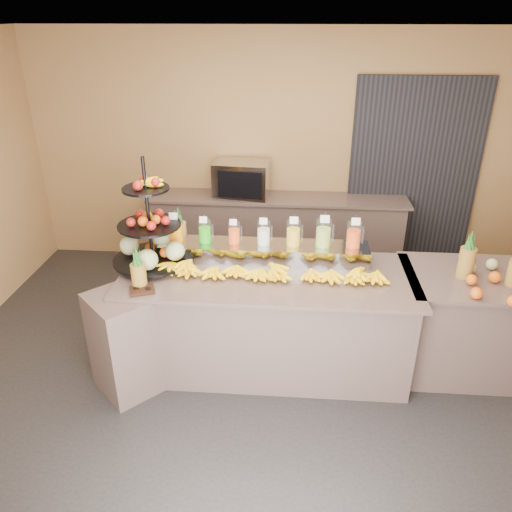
# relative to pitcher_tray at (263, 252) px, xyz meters

# --- Properties ---
(ground) EXTENTS (6.00, 6.00, 0.00)m
(ground) POSITION_rel_pitcher_tray_xyz_m (0.06, -0.58, -1.01)
(ground) COLOR black
(ground) RESTS_ON ground
(room_envelope) EXTENTS (6.04, 5.02, 2.82)m
(room_envelope) POSITION_rel_pitcher_tray_xyz_m (0.25, 0.21, 0.87)
(room_envelope) COLOR olive
(room_envelope) RESTS_ON ground
(buffet_counter) EXTENTS (2.75, 1.25, 0.93)m
(buffet_counter) POSITION_rel_pitcher_tray_xyz_m (-0.06, -0.32, -0.54)
(buffet_counter) COLOR gray
(buffet_counter) RESTS_ON ground
(right_counter) EXTENTS (1.08, 0.88, 0.93)m
(right_counter) POSITION_rel_pitcher_tray_xyz_m (1.76, -0.18, -0.54)
(right_counter) COLOR gray
(right_counter) RESTS_ON ground
(back_ledge) EXTENTS (3.10, 0.55, 0.93)m
(back_ledge) POSITION_rel_pitcher_tray_xyz_m (0.06, 1.67, -0.54)
(back_ledge) COLOR gray
(back_ledge) RESTS_ON ground
(pitcher_tray) EXTENTS (1.85, 0.30, 0.15)m
(pitcher_tray) POSITION_rel_pitcher_tray_xyz_m (0.00, 0.00, 0.00)
(pitcher_tray) COLOR gray
(pitcher_tray) RESTS_ON buffet_counter
(juice_pitcher_orange_a) EXTENTS (0.13, 0.13, 0.30)m
(juice_pitcher_orange_a) POSITION_rel_pitcher_tray_xyz_m (-0.78, -0.00, 0.18)
(juice_pitcher_orange_a) COLOR silver
(juice_pitcher_orange_a) RESTS_ON pitcher_tray
(juice_pitcher_green) EXTENTS (0.11, 0.12, 0.27)m
(juice_pitcher_green) POSITION_rel_pitcher_tray_xyz_m (-0.52, -0.00, 0.17)
(juice_pitcher_green) COLOR silver
(juice_pitcher_green) RESTS_ON pitcher_tray
(juice_pitcher_orange_b) EXTENTS (0.11, 0.11, 0.26)m
(juice_pitcher_orange_b) POSITION_rel_pitcher_tray_xyz_m (-0.26, -0.00, 0.16)
(juice_pitcher_orange_b) COLOR silver
(juice_pitcher_orange_b) RESTS_ON pitcher_tray
(juice_pitcher_milk) EXTENTS (0.12, 0.12, 0.28)m
(juice_pitcher_milk) POSITION_rel_pitcher_tray_xyz_m (-0.00, -0.00, 0.17)
(juice_pitcher_milk) COLOR silver
(juice_pitcher_milk) RESTS_ON pitcher_tray
(juice_pitcher_lemon) EXTENTS (0.12, 0.13, 0.30)m
(juice_pitcher_lemon) POSITION_rel_pitcher_tray_xyz_m (0.26, -0.00, 0.18)
(juice_pitcher_lemon) COLOR silver
(juice_pitcher_lemon) RESTS_ON pitcher_tray
(juice_pitcher_lime) EXTENTS (0.13, 0.14, 0.32)m
(juice_pitcher_lime) POSITION_rel_pitcher_tray_xyz_m (0.52, -0.00, 0.18)
(juice_pitcher_lime) COLOR silver
(juice_pitcher_lime) RESTS_ON pitcher_tray
(juice_pitcher_orange_c) EXTENTS (0.13, 0.13, 0.31)m
(juice_pitcher_orange_c) POSITION_rel_pitcher_tray_xyz_m (0.78, -0.00, 0.18)
(juice_pitcher_orange_c) COLOR silver
(juice_pitcher_orange_c) RESTS_ON pitcher_tray
(banana_heap) EXTENTS (1.99, 0.18, 0.16)m
(banana_heap) POSITION_rel_pitcher_tray_xyz_m (0.10, -0.30, -0.01)
(banana_heap) COLOR #FFED0C
(banana_heap) RESTS_ON buffet_counter
(fruit_stand) EXTENTS (0.84, 0.84, 0.97)m
(fruit_stand) POSITION_rel_pitcher_tray_xyz_m (-0.91, -0.18, 0.17)
(fruit_stand) COLOR black
(fruit_stand) RESTS_ON buffet_counter
(condiment_caddy) EXTENTS (0.23, 0.20, 0.03)m
(condiment_caddy) POSITION_rel_pitcher_tray_xyz_m (-0.92, -0.65, -0.06)
(condiment_caddy) COLOR black
(condiment_caddy) RESTS_ON buffet_counter
(pineapple_left_a) EXTENTS (0.12, 0.12, 0.37)m
(pineapple_left_a) POSITION_rel_pitcher_tray_xyz_m (-0.96, -0.58, 0.06)
(pineapple_left_a) COLOR brown
(pineapple_left_a) RESTS_ON buffet_counter
(pineapple_left_b) EXTENTS (0.14, 0.14, 0.41)m
(pineapple_left_b) POSITION_rel_pitcher_tray_xyz_m (-0.80, 0.18, 0.08)
(pineapple_left_b) COLOR brown
(pineapple_left_b) RESTS_ON buffet_counter
(right_fruit_pile) EXTENTS (0.50, 0.48, 0.26)m
(right_fruit_pile) POSITION_rel_pitcher_tray_xyz_m (1.85, -0.36, 0.01)
(right_fruit_pile) COLOR brown
(right_fruit_pile) RESTS_ON right_counter
(oven_warmer) EXTENTS (0.67, 0.50, 0.42)m
(oven_warmer) POSITION_rel_pitcher_tray_xyz_m (-0.37, 1.67, 0.14)
(oven_warmer) COLOR gray
(oven_warmer) RESTS_ON back_ledge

